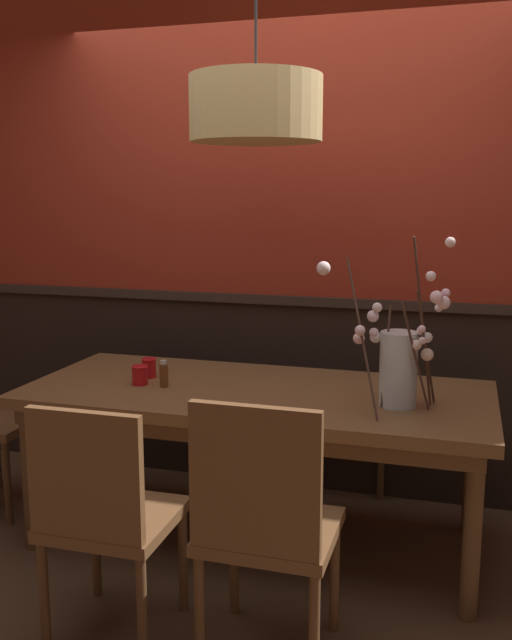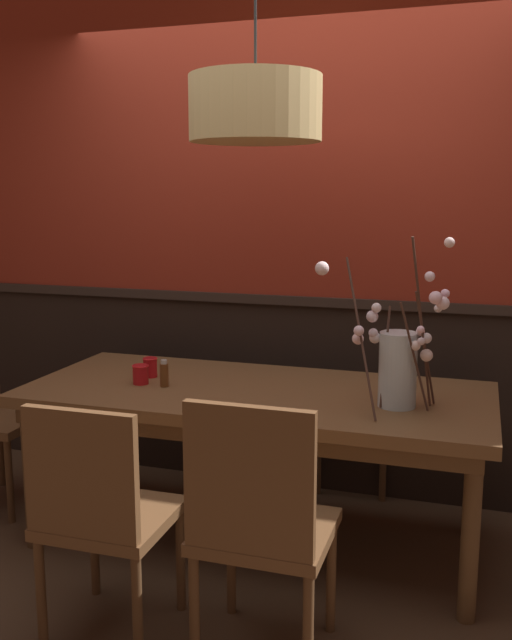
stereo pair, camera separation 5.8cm
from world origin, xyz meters
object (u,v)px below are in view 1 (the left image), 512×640
Objects in this scene: dining_table at (256,406)px; chair_far_side_left at (241,385)px; vase_with_blossoms at (398,364)px; chair_near_side_left at (104,511)px; candle_holder_nearer_edge at (140,375)px; condiment_bottle at (164,374)px; chair_far_side_right at (355,388)px; pendant_lamp at (256,109)px; candle_holder_nearer_center at (149,368)px; chair_near_side_right at (264,520)px.

chair_far_side_left is at bearing 112.21° from dining_table.
vase_with_blossoms is at bearing -43.18° from chair_far_side_left.
candle_holder_nearer_edge is at bearing 106.86° from chair_near_side_left.
dining_table is 0.96m from chair_near_side_left.
dining_table is at bearing 12.19° from condiment_bottle.
vase_with_blossoms is at bearing 0.20° from condiment_bottle.
chair_far_side_left is 1.24× the size of vase_with_blossoms.
vase_with_blossoms reaches higher than chair_near_side_left.
chair_near_side_left reaches higher than chair_far_side_left.
chair_far_side_right is 7.64× the size of condiment_bottle.
candle_holder_nearer_edge is 0.08× the size of pendant_lamp.
pendant_lamp reaches higher than candle_holder_nearer_center.
vase_with_blossoms is (0.94, 0.81, 0.41)m from chair_near_side_left.
chair_far_side_left is (-0.05, 1.74, -0.00)m from chair_near_side_left.
chair_far_side_right is 1.08× the size of chair_far_side_left.
chair_far_side_right is 1.74m from pendant_lamp.
candle_holder_nearer_edge is at bearing -171.45° from dining_table.
chair_far_side_left is 9.35× the size of candle_holder_nearer_center.
chair_near_side_right is 1.09× the size of chair_far_side_left.
chair_far_side_right is 1.34× the size of vase_with_blossoms.
vase_with_blossoms is 1.21m from pendant_lamp.
chair_far_side_left is 0.81× the size of pendant_lamp.
chair_far_side_right is at bearing 70.49° from chair_near_side_left.
chair_near_side_left is 1.02m from candle_holder_nearer_center.
condiment_bottle is (0.14, -0.14, 0.01)m from candle_holder_nearer_center.
dining_table is 22.08× the size of candle_holder_nearer_center.
candle_holder_nearer_center is 0.13m from candle_holder_nearer_edge.
pendant_lamp is (0.44, -0.00, 1.16)m from condiment_bottle.
candle_holder_nearer_edge is (-0.20, -0.92, 0.28)m from chair_far_side_left.
chair_far_side_right is at bearing 1.40° from chair_far_side_left.
condiment_bottle is at bearing 132.32° from chair_near_side_right.
pendant_lamp reaches higher than chair_near_side_left.
chair_near_side_left is 1.69m from pendant_lamp.
vase_with_blossoms is at bearing -7.63° from dining_table.
chair_near_side_right reaches higher than candle_holder_nearer_edge.
chair_near_side_right is 7.71× the size of condiment_bottle.
chair_near_side_right is at bearing -91.38° from chair_far_side_right.
vase_with_blossoms is at bearing -71.48° from chair_far_side_right.
dining_table is 2.19× the size of chair_far_side_right.
candle_holder_nearer_edge is at bearing -132.86° from chair_far_side_right.
candle_holder_nearer_center is 0.09× the size of pendant_lamp.
chair_far_side_right reaches higher than chair_far_side_left.
chair_far_side_right is at bearing 51.80° from condiment_bottle.
pendant_lamp reaches higher than condiment_bottle.
dining_table is 16.76× the size of condiment_bottle.
chair_far_side_left is 1.42m from vase_with_blossoms.
chair_near_side_right reaches higher than chair_far_side_right.
dining_table is at bearing -4.92° from candle_holder_nearer_center.
chair_near_side_right is 1.35× the size of vase_with_blossoms.
chair_far_side_right is 1.22m from candle_holder_nearer_center.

